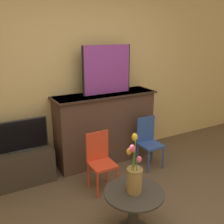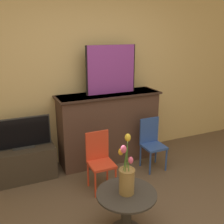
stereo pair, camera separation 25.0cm
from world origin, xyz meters
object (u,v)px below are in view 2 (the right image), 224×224
Objects in this scene: chair_red at (100,158)px; vase_tulips at (127,177)px; painting at (111,70)px; tv_monitor at (22,133)px; chair_blue at (152,141)px.

vase_tulips is at bearing -94.02° from chair_red.
painting is at bearing 71.23° from vase_tulips.
chair_blue is at bearing -14.79° from tv_monitor.
chair_red is 0.88m from chair_blue.
vase_tulips is at bearing -108.77° from painting.
painting is 1.03× the size of tv_monitor.
vase_tulips is (0.76, -1.45, -0.02)m from tv_monitor.
painting reaches higher than vase_tulips.
chair_blue is 1.30× the size of vase_tulips.
vase_tulips reaches higher than chair_red.
chair_red is at bearing -124.45° from painting.
painting is at bearing 131.74° from chair_blue.
painting is 1.03× the size of chair_red.
chair_blue is (1.67, -0.44, -0.23)m from tv_monitor.
vase_tulips is at bearing -132.29° from chair_blue.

